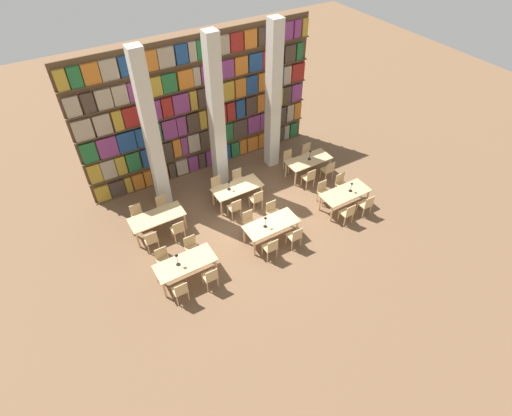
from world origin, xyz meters
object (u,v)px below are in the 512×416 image
chair_7 (273,212)px  chair_22 (328,170)px  pillar_center (216,116)px  chair_23 (308,153)px  chair_3 (192,247)px  chair_18 (257,199)px  desk_lamp_3 (229,184)px  reading_table_0 (185,264)px  reading_table_2 (345,194)px  chair_17 (217,186)px  chair_19 (238,179)px  chair_10 (366,204)px  chair_14 (178,229)px  desk_lamp_2 (352,185)px  chair_2 (211,277)px  chair_0 (181,291)px  chair_4 (271,247)px  desk_lamp_4 (310,153)px  chair_15 (163,206)px  chair_6 (295,236)px  chair_9 (323,191)px  chair_16 (235,208)px  chair_8 (348,213)px  chair_12 (151,240)px  chair_1 (163,259)px  desk_lamp_0 (177,258)px  reading_table_5 (308,161)px  desk_lamp_1 (265,220)px  chair_20 (309,177)px  reading_table_3 (157,218)px  pillar_left (151,135)px  chair_5 (249,222)px  chair_21 (289,160)px  reading_table_4 (237,189)px

chair_7 → chair_22: size_ratio=1.00×
pillar_center → chair_23: bearing=-11.4°
chair_3 → chair_22: (6.49, 1.00, 0.00)m
chair_7 → chair_18: 0.91m
chair_7 → desk_lamp_3: 1.94m
reading_table_0 → reading_table_2: same height
chair_17 → chair_18: (0.93, -1.41, 0.00)m
chair_19 → chair_10: bearing=131.4°
chair_14 → chair_23: bearing=12.1°
desk_lamp_2 → chair_17: (-3.99, 3.07, -0.54)m
chair_2 → chair_3: bearing=90.0°
chair_0 → chair_19: 5.55m
desk_lamp_2 → chair_22: 1.82m
chair_0 → chair_14: same height
chair_4 → desk_lamp_3: desk_lamp_3 is taller
chair_23 → desk_lamp_4: size_ratio=1.99×
chair_15 → chair_23: size_ratio=1.00×
chair_6 → desk_lamp_3: size_ratio=2.18×
chair_9 → chair_16: 3.47m
chair_8 → chair_22: size_ratio=1.00×
chair_4 → chair_12: same height
chair_4 → chair_6: same height
chair_1 → chair_8: 6.62m
reading_table_0 → chair_1: (-0.49, 0.70, -0.18)m
reading_table_0 → desk_lamp_0: 0.47m
chair_8 → chair_14: bearing=156.9°
reading_table_5 → chair_22: bearing=-54.9°
chair_10 → chair_18: (-3.30, 2.33, 0.00)m
desk_lamp_1 → chair_20: size_ratio=0.52×
pillar_center → desk_lamp_2: 5.55m
reading_table_2 → chair_6: bearing=-166.1°
chair_6 → chair_7: (0.00, 1.41, 0.00)m
reading_table_3 → chair_8: bearing=-27.1°
chair_4 → chair_10: (4.15, -0.03, 0.00)m
pillar_left → chair_22: size_ratio=6.71×
desk_lamp_2 → chair_2: bearing=-173.5°
chair_4 → chair_5: 1.41m
chair_15 → desk_lamp_3: size_ratio=2.18×
chair_5 → reading_table_3: size_ratio=0.47×
chair_20 → desk_lamp_1: bearing=-151.8°
chair_9 → chair_19: size_ratio=1.00×
desk_lamp_0 → reading_table_3: (0.19, 2.38, -0.42)m
chair_1 → desk_lamp_0: size_ratio=1.83×
chair_20 → pillar_left: bearing=157.7°
chair_5 → chair_19: same height
pillar_center → chair_21: bearing=-15.1°
desk_lamp_3 → reading_table_4: bearing=-5.4°
chair_10 → chair_17: size_ratio=1.00×
chair_10 → desk_lamp_3: 5.12m
chair_10 → desk_lamp_3: desk_lamp_3 is taller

